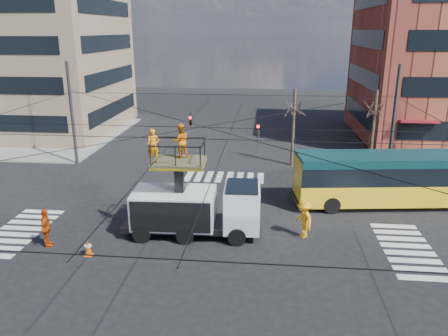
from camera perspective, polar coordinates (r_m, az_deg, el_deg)
ground at (r=22.58m, az=-2.49°, el=-9.38°), size 120.00×120.00×0.00m
sidewalk_nw at (r=48.49m, az=-24.11°, el=3.95°), size 18.00×18.00×0.12m
crosswalks at (r=22.58m, az=-2.49°, el=-9.36°), size 22.40×22.40×0.02m
overhead_network at (r=21.38m, az=-2.68°, el=1.42°), size 24.24×24.24×8.00m
tree_a at (r=33.93m, az=9.17°, el=7.87°), size 2.00×2.00×6.00m
tree_b at (r=34.81m, az=19.15°, el=7.37°), size 2.00×2.00×6.00m
utility_truck at (r=22.51m, az=-3.74°, el=-4.02°), size 7.07×2.84×5.77m
city_bus at (r=28.29m, az=21.93°, el=-1.23°), size 12.65×4.14×3.20m
traffic_cone at (r=21.95m, az=-17.33°, el=-9.94°), size 0.36×0.36×0.77m
worker_ground at (r=23.25m, az=-22.21°, el=-7.27°), size 0.71×1.22×1.96m
flagger at (r=22.82m, az=10.39°, el=-6.60°), size 1.23×1.48×1.99m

